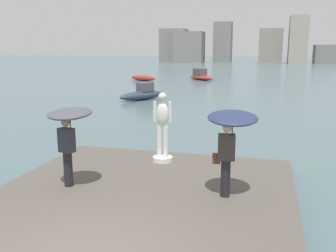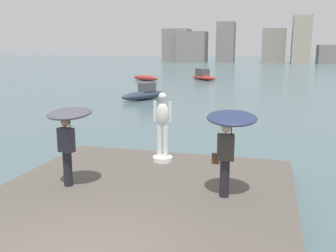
{
  "view_description": "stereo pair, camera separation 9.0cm",
  "coord_description": "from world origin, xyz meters",
  "px_view_note": "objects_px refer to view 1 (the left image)",
  "views": [
    {
      "loc": [
        2.78,
        -4.87,
        3.74
      ],
      "look_at": [
        0.0,
        5.45,
        1.55
      ],
      "focal_mm": 39.68,
      "sensor_mm": 36.0,
      "label": 1
    },
    {
      "loc": [
        2.87,
        -4.85,
        3.74
      ],
      "look_at": [
        0.0,
        5.45,
        1.55
      ],
      "focal_mm": 39.68,
      "sensor_mm": 36.0,
      "label": 2
    }
  ],
  "objects_px": {
    "statue_white_figure": "(163,131)",
    "boat_mid": "(143,78)",
    "boat_near": "(143,94)",
    "onlooker_left": "(69,125)",
    "boat_rightward": "(201,76)",
    "onlooker_right": "(231,130)"
  },
  "relations": [
    {
      "from": "onlooker_left",
      "to": "onlooker_right",
      "type": "bearing_deg",
      "value": 5.61
    },
    {
      "from": "boat_rightward",
      "to": "onlooker_left",
      "type": "bearing_deg",
      "value": -84.53
    },
    {
      "from": "onlooker_left",
      "to": "boat_rightward",
      "type": "height_order",
      "value": "onlooker_left"
    },
    {
      "from": "onlooker_right",
      "to": "boat_mid",
      "type": "bearing_deg",
      "value": 111.79
    },
    {
      "from": "boat_rightward",
      "to": "boat_near",
      "type": "bearing_deg",
      "value": -92.45
    },
    {
      "from": "statue_white_figure",
      "to": "boat_mid",
      "type": "bearing_deg",
      "value": 109.79
    },
    {
      "from": "statue_white_figure",
      "to": "onlooker_right",
      "type": "xyz_separation_m",
      "value": [
        2.25,
        -2.27,
        0.64
      ]
    },
    {
      "from": "onlooker_left",
      "to": "onlooker_right",
      "type": "height_order",
      "value": "onlooker_right"
    },
    {
      "from": "statue_white_figure",
      "to": "boat_near",
      "type": "relative_size",
      "value": 0.49
    },
    {
      "from": "statue_white_figure",
      "to": "boat_mid",
      "type": "xyz_separation_m",
      "value": [
        -12.02,
        33.42,
        -0.99
      ]
    },
    {
      "from": "statue_white_figure",
      "to": "onlooker_left",
      "type": "distance_m",
      "value": 3.16
    },
    {
      "from": "statue_white_figure",
      "to": "boat_rightward",
      "type": "relative_size",
      "value": 0.43
    },
    {
      "from": "boat_near",
      "to": "boat_mid",
      "type": "bearing_deg",
      "value": 108.67
    },
    {
      "from": "onlooker_right",
      "to": "boat_rightward",
      "type": "height_order",
      "value": "onlooker_right"
    },
    {
      "from": "boat_rightward",
      "to": "statue_white_figure",
      "type": "bearing_deg",
      "value": -81.7
    },
    {
      "from": "onlooker_right",
      "to": "boat_near",
      "type": "bearing_deg",
      "value": 114.52
    },
    {
      "from": "statue_white_figure",
      "to": "boat_near",
      "type": "height_order",
      "value": "statue_white_figure"
    },
    {
      "from": "boat_near",
      "to": "onlooker_left",
      "type": "bearing_deg",
      "value": -76.23
    },
    {
      "from": "onlooker_left",
      "to": "boat_mid",
      "type": "relative_size",
      "value": 0.48
    },
    {
      "from": "statue_white_figure",
      "to": "onlooker_left",
      "type": "height_order",
      "value": "statue_white_figure"
    },
    {
      "from": "statue_white_figure",
      "to": "boat_mid",
      "type": "relative_size",
      "value": 0.51
    },
    {
      "from": "onlooker_left",
      "to": "boat_near",
      "type": "relative_size",
      "value": 0.46
    }
  ]
}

